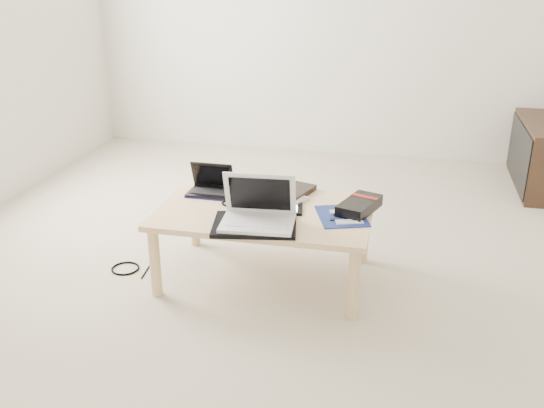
% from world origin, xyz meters
% --- Properties ---
extents(ground, '(4.00, 4.00, 0.00)m').
position_xyz_m(ground, '(0.00, 0.00, 0.00)').
color(ground, beige).
rests_on(ground, ground).
extents(coffee_table, '(1.10, 0.70, 0.40)m').
position_xyz_m(coffee_table, '(0.05, -0.35, 0.35)').
color(coffee_table, '#DFB986').
rests_on(coffee_table, ground).
extents(book, '(0.36, 0.33, 0.03)m').
position_xyz_m(book, '(0.09, -0.09, 0.42)').
color(book, black).
rests_on(book, coffee_table).
extents(netbook, '(0.24, 0.18, 0.17)m').
position_xyz_m(netbook, '(-0.29, -0.19, 0.44)').
color(netbook, black).
rests_on(netbook, coffee_table).
extents(tablet, '(0.28, 0.23, 0.01)m').
position_xyz_m(tablet, '(0.12, -0.32, 0.41)').
color(tablet, black).
rests_on(tablet, coffee_table).
extents(remote, '(0.13, 0.24, 0.02)m').
position_xyz_m(remote, '(0.19, -0.27, 0.41)').
color(remote, silver).
rests_on(remote, coffee_table).
extents(neoprene_sleeve, '(0.44, 0.36, 0.02)m').
position_xyz_m(neoprene_sleeve, '(0.06, -0.58, 0.41)').
color(neoprene_sleeve, black).
rests_on(neoprene_sleeve, coffee_table).
extents(white_laptop, '(0.37, 0.28, 0.24)m').
position_xyz_m(white_laptop, '(0.07, -0.57, 0.47)').
color(white_laptop, silver).
rests_on(white_laptop, neoprene_sleeve).
extents(motherboard, '(0.31, 0.35, 0.01)m').
position_xyz_m(motherboard, '(0.46, -0.36, 0.40)').
color(motherboard, '#0D1C53').
rests_on(motherboard, coffee_table).
extents(gpu_box, '(0.23, 0.31, 0.06)m').
position_xyz_m(gpu_box, '(0.53, -0.27, 0.43)').
color(gpu_box, black).
rests_on(gpu_box, coffee_table).
extents(cable_coil, '(0.12, 0.12, 0.01)m').
position_xyz_m(cable_coil, '(-0.14, -0.32, 0.41)').
color(cable_coil, black).
rests_on(cable_coil, coffee_table).
extents(floor_cable_coil, '(0.20, 0.20, 0.01)m').
position_xyz_m(floor_cable_coil, '(-0.73, -0.44, 0.01)').
color(floor_cable_coil, black).
rests_on(floor_cable_coil, ground).
extents(floor_cable_trail, '(0.04, 0.31, 0.01)m').
position_xyz_m(floor_cable_trail, '(-0.61, -0.37, 0.00)').
color(floor_cable_trail, black).
rests_on(floor_cable_trail, ground).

